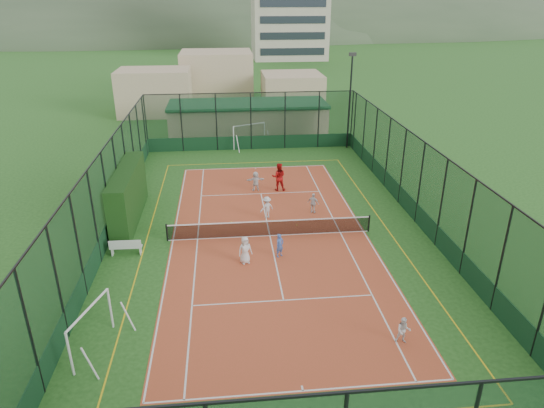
{
  "coord_description": "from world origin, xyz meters",
  "views": [
    {
      "loc": [
        -2.38,
        -24.62,
        12.78
      ],
      "look_at": [
        0.31,
        1.82,
        1.2
      ],
      "focal_mm": 32.0,
      "sensor_mm": 36.0,
      "label": 1
    }
  ],
  "objects_px": {
    "child_far_left": "(267,207)",
    "coach": "(279,177)",
    "child_near_right": "(403,330)",
    "futsal_goal_near": "(91,330)",
    "child_near_mid": "(280,245)",
    "child_near_left": "(245,250)",
    "child_far_right": "(313,203)",
    "futsal_goal_far": "(249,136)",
    "child_far_back": "(256,181)",
    "clubhouse": "(248,118)",
    "white_bench": "(126,246)",
    "floodlight_ne": "(350,102)"
  },
  "relations": [
    {
      "from": "futsal_goal_near",
      "to": "child_near_mid",
      "type": "relative_size",
      "value": 2.24
    },
    {
      "from": "child_far_right",
      "to": "child_far_back",
      "type": "relative_size",
      "value": 0.94
    },
    {
      "from": "futsal_goal_near",
      "to": "child_near_mid",
      "type": "height_order",
      "value": "futsal_goal_near"
    },
    {
      "from": "clubhouse",
      "to": "futsal_goal_near",
      "type": "height_order",
      "value": "clubhouse"
    },
    {
      "from": "child_near_mid",
      "to": "child_far_left",
      "type": "height_order",
      "value": "child_far_left"
    },
    {
      "from": "futsal_goal_far",
      "to": "clubhouse",
      "type": "bearing_deg",
      "value": 64.22
    },
    {
      "from": "child_near_left",
      "to": "child_near_mid",
      "type": "bearing_deg",
      "value": -3.17
    },
    {
      "from": "child_near_mid",
      "to": "child_far_right",
      "type": "distance_m",
      "value": 5.97
    },
    {
      "from": "child_far_back",
      "to": "floodlight_ne",
      "type": "bearing_deg",
      "value": -138.47
    },
    {
      "from": "floodlight_ne",
      "to": "futsal_goal_near",
      "type": "distance_m",
      "value": 30.47
    },
    {
      "from": "child_near_mid",
      "to": "child_far_left",
      "type": "relative_size",
      "value": 0.93
    },
    {
      "from": "child_near_left",
      "to": "child_near_mid",
      "type": "relative_size",
      "value": 1.14
    },
    {
      "from": "clubhouse",
      "to": "futsal_goal_far",
      "type": "xyz_separation_m",
      "value": [
        -0.13,
        -4.36,
        -0.54
      ]
    },
    {
      "from": "child_far_back",
      "to": "coach",
      "type": "bearing_deg",
      "value": 169.94
    },
    {
      "from": "futsal_goal_near",
      "to": "futsal_goal_far",
      "type": "height_order",
      "value": "futsal_goal_far"
    },
    {
      "from": "child_near_right",
      "to": "child_far_right",
      "type": "bearing_deg",
      "value": 109.75
    },
    {
      "from": "clubhouse",
      "to": "child_near_mid",
      "type": "relative_size",
      "value": 11.71
    },
    {
      "from": "futsal_goal_far",
      "to": "child_near_mid",
      "type": "xyz_separation_m",
      "value": [
        0.42,
        -20.03,
        -0.38
      ]
    },
    {
      "from": "child_near_left",
      "to": "child_far_left",
      "type": "xyz_separation_m",
      "value": [
        1.61,
        5.34,
        -0.04
      ]
    },
    {
      "from": "floodlight_ne",
      "to": "child_near_left",
      "type": "distance_m",
      "value": 22.22
    },
    {
      "from": "coach",
      "to": "child_near_right",
      "type": "bearing_deg",
      "value": 106.04
    },
    {
      "from": "child_near_mid",
      "to": "child_far_back",
      "type": "height_order",
      "value": "child_far_back"
    },
    {
      "from": "child_near_mid",
      "to": "child_far_back",
      "type": "relative_size",
      "value": 0.94
    },
    {
      "from": "child_far_left",
      "to": "futsal_goal_near",
      "type": "bearing_deg",
      "value": 29.05
    },
    {
      "from": "child_far_left",
      "to": "child_far_back",
      "type": "distance_m",
      "value": 4.63
    },
    {
      "from": "child_near_right",
      "to": "futsal_goal_far",
      "type": "bearing_deg",
      "value": 113.13
    },
    {
      "from": "white_bench",
      "to": "futsal_goal_near",
      "type": "distance_m",
      "value": 7.59
    },
    {
      "from": "futsal_goal_near",
      "to": "child_near_left",
      "type": "distance_m",
      "value": 8.66
    },
    {
      "from": "child_far_right",
      "to": "child_near_mid",
      "type": "bearing_deg",
      "value": 95.38
    },
    {
      "from": "child_near_right",
      "to": "coach",
      "type": "xyz_separation_m",
      "value": [
        -3.05,
        16.68,
        0.42
      ]
    },
    {
      "from": "futsal_goal_near",
      "to": "child_far_right",
      "type": "xyz_separation_m",
      "value": [
        10.79,
        11.81,
        -0.28
      ]
    },
    {
      "from": "child_far_left",
      "to": "coach",
      "type": "distance_m",
      "value": 4.66
    },
    {
      "from": "child_near_left",
      "to": "child_far_left",
      "type": "relative_size",
      "value": 1.06
    },
    {
      "from": "floodlight_ne",
      "to": "child_near_right",
      "type": "relative_size",
      "value": 7.16
    },
    {
      "from": "child_near_mid",
      "to": "floodlight_ne",
      "type": "bearing_deg",
      "value": 31.59
    },
    {
      "from": "child_near_left",
      "to": "child_far_back",
      "type": "bearing_deg",
      "value": 65.08
    },
    {
      "from": "futsal_goal_far",
      "to": "child_far_left",
      "type": "bearing_deg",
      "value": -113.31
    },
    {
      "from": "child_near_right",
      "to": "floodlight_ne",
      "type": "bearing_deg",
      "value": 94.66
    },
    {
      "from": "white_bench",
      "to": "child_near_left",
      "type": "distance_m",
      "value": 6.44
    },
    {
      "from": "child_near_right",
      "to": "child_far_left",
      "type": "bearing_deg",
      "value": 123.21
    },
    {
      "from": "child_near_left",
      "to": "futsal_goal_far",
      "type": "bearing_deg",
      "value": 68.25
    },
    {
      "from": "child_near_mid",
      "to": "child_far_right",
      "type": "xyz_separation_m",
      "value": [
        2.75,
        5.3,
        0.0
      ]
    },
    {
      "from": "futsal_goal_near",
      "to": "child_far_back",
      "type": "height_order",
      "value": "futsal_goal_near"
    },
    {
      "from": "floodlight_ne",
      "to": "child_far_left",
      "type": "bearing_deg",
      "value": -121.16
    },
    {
      "from": "child_near_left",
      "to": "child_far_right",
      "type": "distance_m",
      "value": 7.38
    },
    {
      "from": "coach",
      "to": "futsal_goal_near",
      "type": "bearing_deg",
      "value": 65.99
    },
    {
      "from": "futsal_goal_near",
      "to": "child_far_left",
      "type": "bearing_deg",
      "value": -16.22
    },
    {
      "from": "clubhouse",
      "to": "child_near_mid",
      "type": "xyz_separation_m",
      "value": [
        0.29,
        -24.39,
        -0.92
      ]
    },
    {
      "from": "futsal_goal_far",
      "to": "child_far_left",
      "type": "relative_size",
      "value": 2.31
    },
    {
      "from": "child_far_left",
      "to": "coach",
      "type": "xyz_separation_m",
      "value": [
        1.24,
        4.48,
        0.3
      ]
    }
  ]
}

